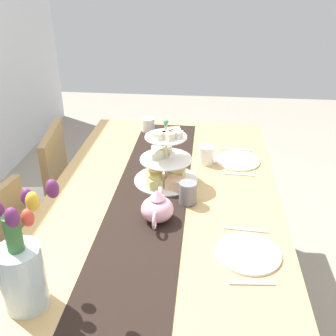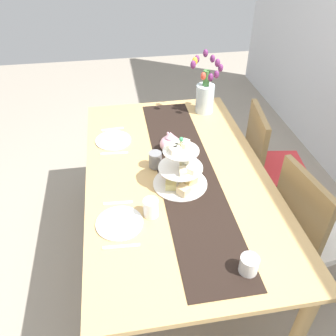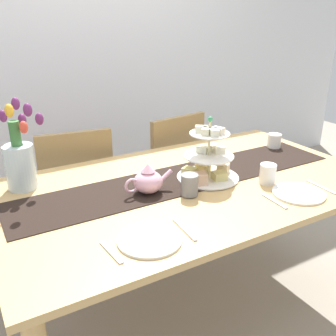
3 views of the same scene
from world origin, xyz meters
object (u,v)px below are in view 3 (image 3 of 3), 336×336
at_px(chair_right, 167,171).
at_px(knife_right, 321,187).
at_px(tiered_cake_stand, 208,161).
at_px(dinner_plate_left, 150,240).
at_px(fork_left, 111,252).
at_px(mug_white_text, 268,174).
at_px(cream_jug, 274,141).
at_px(fork_right, 274,201).
at_px(knife_left, 184,229).
at_px(tulip_vase, 19,157).
at_px(dinner_plate_right, 299,193).
at_px(dining_table, 189,201).
at_px(teapot, 148,181).
at_px(mug_grey, 189,185).
at_px(chair_left, 76,191).

distance_m(chair_right, knife_right, 1.14).
distance_m(tiered_cake_stand, dinner_plate_left, 0.61).
xyz_separation_m(fork_left, mug_white_text, (0.85, 0.16, 0.04)).
relative_size(cream_jug, fork_right, 0.57).
bearing_deg(knife_left, tulip_vase, 122.99).
bearing_deg(dinner_plate_right, chair_right, 92.25).
bearing_deg(dinner_plate_right, cream_jug, 55.14).
distance_m(tiered_cake_stand, cream_jug, 0.64).
height_order(tulip_vase, fork_right, tulip_vase).
xyz_separation_m(cream_jug, fork_left, (-1.25, -0.52, -0.04)).
xyz_separation_m(chair_right, knife_right, (0.19, -1.09, 0.27)).
xyz_separation_m(dining_table, teapot, (-0.22, 0.00, 0.15)).
height_order(dining_table, mug_grey, mug_grey).
xyz_separation_m(dining_table, fork_right, (0.21, -0.35, 0.10)).
xyz_separation_m(chair_right, dinner_plate_right, (0.04, -1.09, 0.27)).
bearing_deg(dinner_plate_left, fork_right, 0.00).
bearing_deg(fork_right, dinner_plate_left, 180.00).
distance_m(fork_right, mug_grey, 0.37).
relative_size(dining_table, tiered_cake_stand, 5.89).
relative_size(dinner_plate_right, fork_right, 1.53).
xyz_separation_m(cream_jug, knife_left, (-0.96, -0.52, -0.04)).
bearing_deg(knife_right, dinner_plate_left, 180.00).
distance_m(chair_right, knife_left, 1.26).
xyz_separation_m(tiered_cake_stand, dinner_plate_left, (-0.50, -0.35, -0.09)).
bearing_deg(tulip_vase, knife_right, -29.90).
bearing_deg(tiered_cake_stand, knife_right, -41.44).
relative_size(cream_jug, dinner_plate_right, 0.37).
xyz_separation_m(tiered_cake_stand, teapot, (-0.32, 0.00, -0.03)).
height_order(dinner_plate_right, fork_right, dinner_plate_right).
distance_m(cream_jug, fork_left, 1.36).
distance_m(cream_jug, dinner_plate_right, 0.64).
distance_m(chair_right, tulip_vase, 1.16).
bearing_deg(chair_right, dining_table, -112.49).
bearing_deg(tulip_vase, dinner_plate_right, -33.23).
bearing_deg(mug_grey, chair_left, 107.14).
bearing_deg(teapot, tiered_cake_stand, -0.17).
bearing_deg(knife_left, tiered_cake_stand, 44.53).
distance_m(teapot, mug_white_text, 0.57).
xyz_separation_m(chair_right, cream_jug, (0.41, -0.57, 0.31)).
bearing_deg(fork_left, mug_white_text, 10.63).
bearing_deg(knife_left, fork_right, 0.00).
bearing_deg(dining_table, tulip_vase, 154.08).
bearing_deg(chair_left, knife_left, -85.26).
height_order(chair_right, dinner_plate_left, chair_right).
xyz_separation_m(cream_jug, fork_right, (-0.51, -0.52, -0.04)).
bearing_deg(chair_left, tulip_vase, -130.77).
height_order(tiered_cake_stand, tulip_vase, tulip_vase).
xyz_separation_m(dining_table, dinner_plate_left, (-0.39, -0.35, 0.10)).
bearing_deg(tiered_cake_stand, dinner_plate_left, -145.14).
distance_m(chair_right, cream_jug, 0.77).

